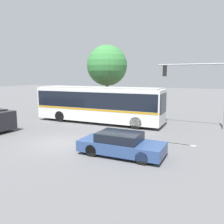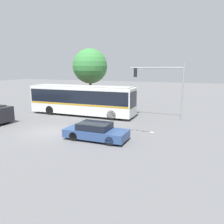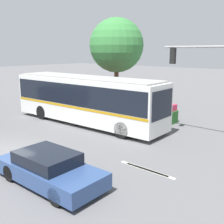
# 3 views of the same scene
# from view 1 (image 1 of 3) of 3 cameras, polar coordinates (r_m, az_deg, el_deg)

# --- Properties ---
(ground_plane) EXTENTS (140.00, 140.00, 0.00)m
(ground_plane) POSITION_cam_1_polar(r_m,az_deg,el_deg) (15.05, -12.65, -7.53)
(ground_plane) COLOR #5B5B5E
(city_bus) EXTENTS (11.77, 2.90, 3.21)m
(city_bus) POSITION_cam_1_polar(r_m,az_deg,el_deg) (20.82, -3.40, 2.36)
(city_bus) COLOR silver
(city_bus) RESTS_ON ground
(sedan_foreground) EXTENTS (4.57, 1.97, 1.23)m
(sedan_foreground) POSITION_cam_1_polar(r_m,az_deg,el_deg) (12.47, 2.25, -7.95)
(sedan_foreground) COLOR navy
(sedan_foreground) RESTS_ON ground
(traffic_light_pole) EXTENTS (5.44, 0.24, 5.56)m
(traffic_light_pole) POSITION_cam_1_polar(r_m,az_deg,el_deg) (19.82, 21.99, 6.81)
(traffic_light_pole) COLOR gray
(traffic_light_pole) RESTS_ON ground
(flowering_hedge) EXTENTS (8.72, 1.24, 1.29)m
(flowering_hedge) POSITION_cam_1_polar(r_m,az_deg,el_deg) (24.11, 1.63, 0.43)
(flowering_hedge) COLOR #286028
(flowering_hedge) RESTS_ON ground
(street_tree_left) EXTENTS (4.55, 4.55, 7.61)m
(street_tree_left) POSITION_cam_1_polar(r_m,az_deg,el_deg) (26.54, -1.22, 11.35)
(street_tree_left) COLOR brown
(street_tree_left) RESTS_ON ground
(lane_stripe_near) EXTENTS (2.40, 0.16, 0.01)m
(lane_stripe_near) POSITION_cam_1_polar(r_m,az_deg,el_deg) (15.15, 15.45, -7.51)
(lane_stripe_near) COLOR silver
(lane_stripe_near) RESTS_ON ground
(lane_stripe_mid) EXTENTS (2.40, 0.16, 0.01)m
(lane_stripe_mid) POSITION_cam_1_polar(r_m,az_deg,el_deg) (15.23, 14.31, -7.37)
(lane_stripe_mid) COLOR silver
(lane_stripe_mid) RESTS_ON ground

